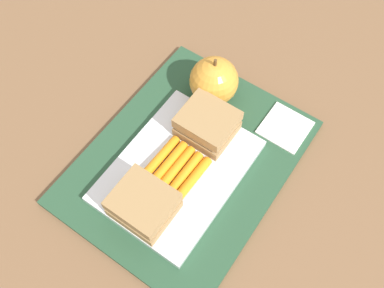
# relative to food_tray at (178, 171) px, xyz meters

# --- Properties ---
(ground_plane) EXTENTS (2.40, 2.40, 0.00)m
(ground_plane) POSITION_rel_food_tray_xyz_m (0.03, 0.00, -0.02)
(ground_plane) COLOR brown
(lunchbag_mat) EXTENTS (0.36, 0.28, 0.01)m
(lunchbag_mat) POSITION_rel_food_tray_xyz_m (0.03, 0.00, -0.01)
(lunchbag_mat) COLOR #284C33
(lunchbag_mat) RESTS_ON ground_plane
(food_tray) EXTENTS (0.23, 0.17, 0.01)m
(food_tray) POSITION_rel_food_tray_xyz_m (0.00, 0.00, 0.00)
(food_tray) COLOR white
(food_tray) RESTS_ON lunchbag_mat
(sandwich_half_left) EXTENTS (0.07, 0.08, 0.04)m
(sandwich_half_left) POSITION_rel_food_tray_xyz_m (-0.08, 0.00, 0.03)
(sandwich_half_left) COLOR #9E7A4C
(sandwich_half_left) RESTS_ON food_tray
(sandwich_half_right) EXTENTS (0.07, 0.08, 0.04)m
(sandwich_half_right) POSITION_rel_food_tray_xyz_m (0.08, 0.00, 0.03)
(sandwich_half_right) COLOR #9E7A4C
(sandwich_half_right) RESTS_ON food_tray
(carrot_sticks_bundle) EXTENTS (0.08, 0.07, 0.02)m
(carrot_sticks_bundle) POSITION_rel_food_tray_xyz_m (-0.00, -0.00, 0.01)
(carrot_sticks_bundle) COLOR orange
(carrot_sticks_bundle) RESTS_ON food_tray
(apple) EXTENTS (0.08, 0.08, 0.09)m
(apple) POSITION_rel_food_tray_xyz_m (0.15, 0.03, 0.03)
(apple) COLOR gold
(apple) RESTS_ON lunchbag_mat
(paper_napkin) EXTENTS (0.07, 0.07, 0.00)m
(paper_napkin) POSITION_rel_food_tray_xyz_m (0.16, -0.09, -0.00)
(paper_napkin) COLOR white
(paper_napkin) RESTS_ON lunchbag_mat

